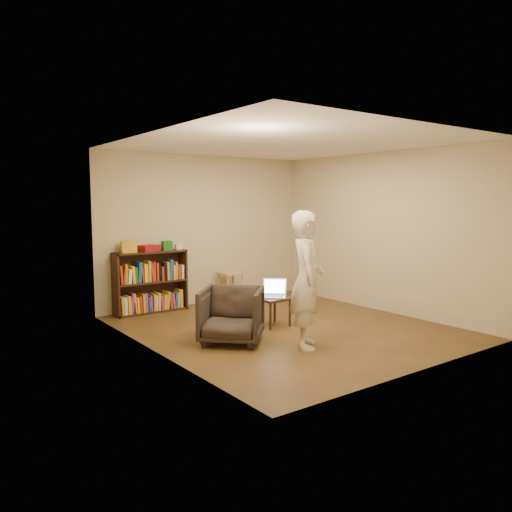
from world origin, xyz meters
TOP-DOWN VIEW (x-y plane):
  - floor at (0.00, 0.00)m, footprint 4.50×4.50m
  - ceiling at (0.00, 0.00)m, footprint 4.50×4.50m
  - wall_back at (0.00, 2.25)m, footprint 4.00×0.00m
  - wall_left at (-2.00, 0.00)m, footprint 0.00×4.50m
  - wall_right at (2.00, 0.00)m, footprint 0.00×4.50m
  - bookshelf at (-1.13, 2.09)m, footprint 1.20×0.30m
  - box_yellow at (-1.49, 2.08)m, footprint 0.25×0.20m
  - red_cloth at (-1.15, 2.08)m, footprint 0.34×0.28m
  - box_green at (-0.83, 2.08)m, footprint 0.18×0.18m
  - box_white at (-0.62, 2.08)m, footprint 0.12×0.12m
  - stool at (0.33, 1.95)m, footprint 0.38×0.38m
  - armchair at (-1.03, -0.16)m, footprint 1.09×1.09m
  - side_table at (-0.08, 0.20)m, footprint 0.41×0.41m
  - laptop at (-0.03, 0.25)m, footprint 0.48×0.48m
  - person at (-0.40, -0.88)m, footprint 0.70×0.74m

SIDE VIEW (x-z plane):
  - floor at x=0.00m, z-range 0.00..0.00m
  - side_table at x=-0.08m, z-range 0.14..0.56m
  - armchair at x=-1.03m, z-range 0.00..0.71m
  - bookshelf at x=-1.13m, z-range -0.06..0.94m
  - stool at x=0.33m, z-range 0.17..0.72m
  - laptop at x=-0.03m, z-range 0.35..0.60m
  - person at x=-0.40m, z-range 0.00..1.69m
  - box_white at x=-0.62m, z-range 1.00..1.08m
  - red_cloth at x=-1.15m, z-range 1.00..1.10m
  - box_green at x=-0.83m, z-range 1.00..1.15m
  - box_yellow at x=-1.49m, z-range 1.00..1.19m
  - wall_back at x=0.00m, z-range -0.70..3.30m
  - wall_left at x=-2.00m, z-range -0.95..3.55m
  - wall_right at x=2.00m, z-range -0.95..3.55m
  - ceiling at x=0.00m, z-range 2.60..2.60m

